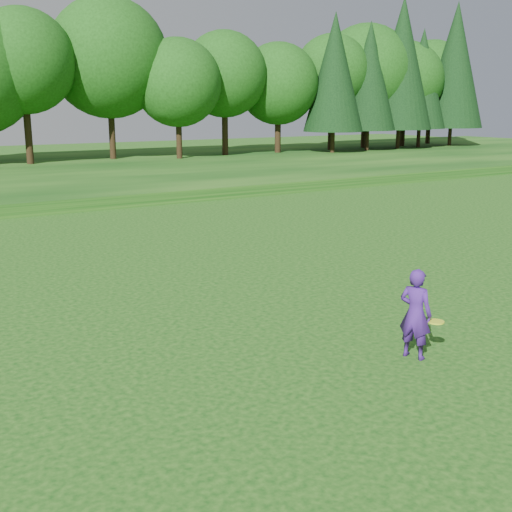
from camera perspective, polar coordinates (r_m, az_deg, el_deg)
ground at (r=11.08m, az=-5.59°, el=-11.71°), size 140.00×140.00×0.00m
woman at (r=12.39m, az=14.00°, el=-5.00°), size 0.72×0.80×1.73m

